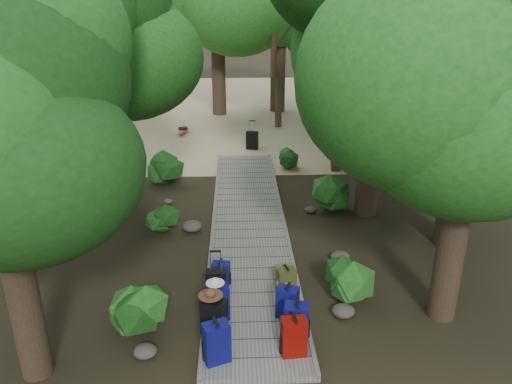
{
  "coord_description": "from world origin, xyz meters",
  "views": [
    {
      "loc": [
        -0.32,
        -11.33,
        5.85
      ],
      "look_at": [
        0.2,
        0.94,
        1.0
      ],
      "focal_mm": 35.0,
      "sensor_mm": 36.0,
      "label": 1
    }
  ],
  "objects_px": {
    "backpack_left_d": "(221,272)",
    "duffel_right_khaki": "(285,277)",
    "backpack_right_c": "(288,301)",
    "backpack_right_d": "(286,279)",
    "backpack_left_c": "(217,301)",
    "sun_lounger": "(321,126)",
    "suitcase_on_boardwalk": "(216,284)",
    "backpack_right_b": "(296,320)",
    "kayak": "(183,129)",
    "backpack_left_a": "(216,341)",
    "backpack_left_b": "(214,316)",
    "backpack_right_a": "(294,335)",
    "lone_suitcase_on_sand": "(252,140)"
  },
  "relations": [
    {
      "from": "backpack_left_c",
      "to": "backpack_right_d",
      "type": "height_order",
      "value": "backpack_left_c"
    },
    {
      "from": "duffel_right_khaki",
      "to": "sun_lounger",
      "type": "height_order",
      "value": "sun_lounger"
    },
    {
      "from": "suitcase_on_boardwalk",
      "to": "lone_suitcase_on_sand",
      "type": "relative_size",
      "value": 0.86
    },
    {
      "from": "backpack_left_b",
      "to": "backpack_left_a",
      "type": "bearing_deg",
      "value": -61.87
    },
    {
      "from": "backpack_left_b",
      "to": "sun_lounger",
      "type": "bearing_deg",
      "value": 96.57
    },
    {
      "from": "backpack_left_b",
      "to": "backpack_right_a",
      "type": "relative_size",
      "value": 1.03
    },
    {
      "from": "backpack_left_b",
      "to": "sun_lounger",
      "type": "height_order",
      "value": "backpack_left_b"
    },
    {
      "from": "backpack_right_c",
      "to": "backpack_right_d",
      "type": "bearing_deg",
      "value": 106.82
    },
    {
      "from": "suitcase_on_boardwalk",
      "to": "sun_lounger",
      "type": "relative_size",
      "value": 0.31
    },
    {
      "from": "backpack_left_b",
      "to": "kayak",
      "type": "distance_m",
      "value": 14.83
    },
    {
      "from": "kayak",
      "to": "sun_lounger",
      "type": "height_order",
      "value": "sun_lounger"
    },
    {
      "from": "backpack_left_d",
      "to": "backpack_right_d",
      "type": "relative_size",
      "value": 0.99
    },
    {
      "from": "suitcase_on_boardwalk",
      "to": "backpack_right_a",
      "type": "bearing_deg",
      "value": -50.04
    },
    {
      "from": "backpack_right_a",
      "to": "sun_lounger",
      "type": "xyz_separation_m",
      "value": [
        2.92,
        14.94,
        -0.16
      ]
    },
    {
      "from": "backpack_right_a",
      "to": "sun_lounger",
      "type": "height_order",
      "value": "backpack_right_a"
    },
    {
      "from": "duffel_right_khaki",
      "to": "backpack_left_a",
      "type": "bearing_deg",
      "value": -130.57
    },
    {
      "from": "sun_lounger",
      "to": "suitcase_on_boardwalk",
      "type": "bearing_deg",
      "value": -91.86
    },
    {
      "from": "backpack_left_d",
      "to": "kayak",
      "type": "height_order",
      "value": "backpack_left_d"
    },
    {
      "from": "backpack_left_d",
      "to": "duffel_right_khaki",
      "type": "height_order",
      "value": "backpack_left_d"
    },
    {
      "from": "backpack_left_b",
      "to": "backpack_left_c",
      "type": "relative_size",
      "value": 1.01
    },
    {
      "from": "backpack_right_a",
      "to": "backpack_right_d",
      "type": "xyz_separation_m",
      "value": [
        0.07,
        1.94,
        -0.09
      ]
    },
    {
      "from": "kayak",
      "to": "backpack_right_c",
      "type": "bearing_deg",
      "value": -71.78
    },
    {
      "from": "backpack_right_c",
      "to": "sun_lounger",
      "type": "height_order",
      "value": "backpack_right_c"
    },
    {
      "from": "duffel_right_khaki",
      "to": "kayak",
      "type": "relative_size",
      "value": 0.17
    },
    {
      "from": "backpack_right_a",
      "to": "lone_suitcase_on_sand",
      "type": "distance_m",
      "value": 12.61
    },
    {
      "from": "backpack_right_c",
      "to": "suitcase_on_boardwalk",
      "type": "bearing_deg",
      "value": 174.87
    },
    {
      "from": "duffel_right_khaki",
      "to": "suitcase_on_boardwalk",
      "type": "height_order",
      "value": "suitcase_on_boardwalk"
    },
    {
      "from": "backpack_left_d",
      "to": "duffel_right_khaki",
      "type": "xyz_separation_m",
      "value": [
        1.35,
        -0.07,
        -0.1
      ]
    },
    {
      "from": "backpack_left_a",
      "to": "kayak",
      "type": "height_order",
      "value": "backpack_left_a"
    },
    {
      "from": "backpack_left_c",
      "to": "backpack_right_d",
      "type": "distance_m",
      "value": 1.66
    },
    {
      "from": "backpack_right_b",
      "to": "kayak",
      "type": "relative_size",
      "value": 0.24
    },
    {
      "from": "backpack_left_d",
      "to": "backpack_right_d",
      "type": "height_order",
      "value": "backpack_right_d"
    },
    {
      "from": "backpack_left_a",
      "to": "backpack_right_b",
      "type": "height_order",
      "value": "backpack_left_a"
    },
    {
      "from": "backpack_left_a",
      "to": "duffel_right_khaki",
      "type": "height_order",
      "value": "backpack_left_a"
    },
    {
      "from": "suitcase_on_boardwalk",
      "to": "kayak",
      "type": "bearing_deg",
      "value": 100.08
    },
    {
      "from": "backpack_left_a",
      "to": "backpack_right_d",
      "type": "bearing_deg",
      "value": 34.9
    },
    {
      "from": "backpack_left_c",
      "to": "backpack_right_d",
      "type": "xyz_separation_m",
      "value": [
        1.4,
        0.89,
        -0.1
      ]
    },
    {
      "from": "backpack_left_c",
      "to": "duffel_right_khaki",
      "type": "distance_m",
      "value": 1.81
    },
    {
      "from": "backpack_right_c",
      "to": "duffel_right_khaki",
      "type": "distance_m",
      "value": 1.13
    },
    {
      "from": "backpack_left_c",
      "to": "backpack_left_d",
      "type": "height_order",
      "value": "backpack_left_c"
    },
    {
      "from": "backpack_left_c",
      "to": "backpack_right_b",
      "type": "bearing_deg",
      "value": -43.14
    },
    {
      "from": "backpack_right_c",
      "to": "backpack_right_d",
      "type": "xyz_separation_m",
      "value": [
        0.06,
        0.87,
        -0.06
      ]
    },
    {
      "from": "backpack_left_c",
      "to": "sun_lounger",
      "type": "height_order",
      "value": "backpack_left_c"
    },
    {
      "from": "backpack_left_b",
      "to": "backpack_left_d",
      "type": "xyz_separation_m",
      "value": [
        0.08,
        1.67,
        -0.11
      ]
    },
    {
      "from": "backpack_left_a",
      "to": "kayak",
      "type": "bearing_deg",
      "value": 75.95
    },
    {
      "from": "suitcase_on_boardwalk",
      "to": "backpack_left_a",
      "type": "bearing_deg",
      "value": -86.29
    },
    {
      "from": "duffel_right_khaki",
      "to": "kayak",
      "type": "height_order",
      "value": "duffel_right_khaki"
    },
    {
      "from": "backpack_left_c",
      "to": "backpack_right_a",
      "type": "distance_m",
      "value": 1.7
    },
    {
      "from": "backpack_right_a",
      "to": "backpack_right_d",
      "type": "relative_size",
      "value": 1.33
    },
    {
      "from": "backpack_right_c",
      "to": "duffel_right_khaki",
      "type": "xyz_separation_m",
      "value": [
        0.05,
        1.12,
        -0.16
      ]
    }
  ]
}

